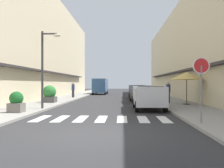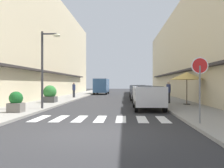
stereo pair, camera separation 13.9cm
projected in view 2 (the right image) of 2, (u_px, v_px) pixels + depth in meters
The scene contains 17 objects.
ground_plane at pixel (114, 99), 26.77m from camera, with size 103.64×103.64×0.00m, color #2B2B2D.
sidewalk_left at pixel (67, 98), 27.04m from camera, with size 3.12×65.95×0.12m, color gray.
sidewalk_right at pixel (163, 98), 26.51m from camera, with size 3.12×65.95×0.12m, color gray.
building_row_left at pixel (35, 46), 28.59m from camera, with size 5.50×44.40×11.92m.
building_row_right at pixel (198, 53), 27.65m from camera, with size 5.50×44.40×10.07m.
crosswalk at pixel (100, 119), 11.42m from camera, with size 6.15×2.20×0.01m.
parked_car_near at pixel (148, 95), 15.36m from camera, with size 1.83×3.97×1.47m.
parked_car_mid at pixel (141, 92), 21.66m from camera, with size 1.92×4.17×1.47m.
parked_car_far at pixel (138, 90), 28.15m from camera, with size 1.84×4.17×1.47m.
delivery_van at pixel (102, 85), 37.97m from camera, with size 2.09×5.44×2.37m.
round_street_sign at pixel (200, 73), 9.47m from camera, with size 0.65×0.07×2.53m.
street_lamp at pixel (46, 61), 15.19m from camera, with size 1.19×0.28×4.71m.
cafe_umbrella at pixel (187, 76), 17.97m from camera, with size 2.42×2.42×2.35m.
planter_corner at pixel (16, 102), 13.16m from camera, with size 0.73×0.73×1.10m.
planter_midblock at pixel (50, 94), 20.10m from camera, with size 1.06×1.06×1.37m.
pedestrian_walking_near at pixel (169, 92), 19.24m from camera, with size 0.34×0.34×1.68m.
pedestrian_walking_far at pixel (74, 89), 27.18m from camera, with size 0.34×0.34×1.65m.
Camera 2 is at (1.11, -7.91, 1.64)m, focal length 39.85 mm.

